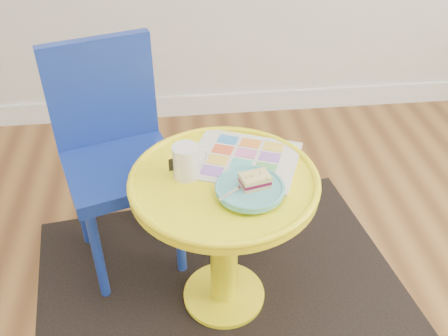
{
  "coord_description": "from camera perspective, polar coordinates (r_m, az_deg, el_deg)",
  "views": [
    {
      "loc": [
        -0.27,
        -0.48,
        1.44
      ],
      "look_at": [
        -0.13,
        0.68,
        0.58
      ],
      "focal_mm": 40.0,
      "sensor_mm": 36.0,
      "label": 1
    }
  ],
  "objects": [
    {
      "name": "mug",
      "position": [
        1.46,
        -4.3,
        0.88
      ],
      "size": [
        0.11,
        0.08,
        0.1
      ],
      "rotation": [
        0.0,
        0.0,
        0.28
      ],
      "color": "white",
      "rests_on": "side_table"
    },
    {
      "name": "rug",
      "position": [
        1.85,
        -0.0,
        -14.43
      ],
      "size": [
        1.44,
        1.27,
        0.01
      ],
      "primitive_type": "cube",
      "rotation": [
        0.0,
        0.0,
        0.14
      ],
      "color": "black",
      "rests_on": "ground"
    },
    {
      "name": "chair",
      "position": [
        1.77,
        -12.38,
        2.48
      ],
      "size": [
        0.46,
        0.46,
        0.83
      ],
      "rotation": [
        0.0,
        0.0,
        0.31
      ],
      "color": "navy",
      "rests_on": "ground"
    },
    {
      "name": "fork",
      "position": [
        1.4,
        1.82,
        -2.25
      ],
      "size": [
        0.12,
        0.1,
        0.0
      ],
      "rotation": [
        0.0,
        0.0,
        -0.9
      ],
      "color": "silver",
      "rests_on": "plate"
    },
    {
      "name": "cake_slice",
      "position": [
        1.4,
        3.57,
        -1.41
      ],
      "size": [
        0.09,
        0.07,
        0.04
      ],
      "rotation": [
        0.0,
        0.0,
        0.23
      ],
      "color": "#D3BC8C",
      "rests_on": "plate"
    },
    {
      "name": "plate",
      "position": [
        1.41,
        2.96,
        -2.43
      ],
      "size": [
        0.2,
        0.2,
        0.02
      ],
      "color": "#52AFAF",
      "rests_on": "newspaper"
    },
    {
      "name": "newspaper",
      "position": [
        1.55,
        2.26,
        1.0
      ],
      "size": [
        0.41,
        0.38,
        0.01
      ],
      "primitive_type": "cube",
      "rotation": [
        0.0,
        0.0,
        -0.39
      ],
      "color": "silver",
      "rests_on": "side_table"
    },
    {
      "name": "side_table",
      "position": [
        1.57,
        -0.0,
        -5.61
      ],
      "size": [
        0.57,
        0.57,
        0.54
      ],
      "color": "#FFF115",
      "rests_on": "ground"
    }
  ]
}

